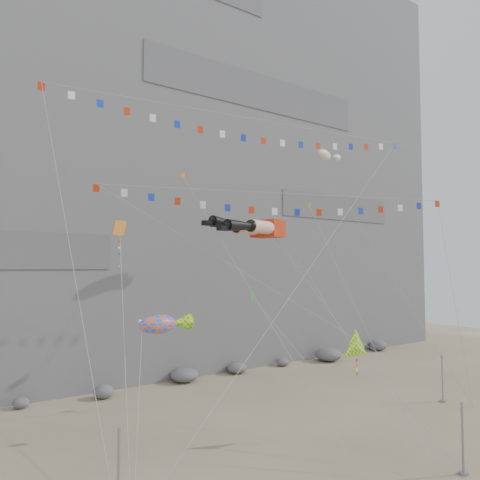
{
  "coord_description": "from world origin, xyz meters",
  "views": [
    {
      "loc": [
        -21.35,
        -21.93,
        10.74
      ],
      "look_at": [
        0.67,
        9.0,
        12.88
      ],
      "focal_mm": 35.0,
      "sensor_mm": 36.0,
      "label": 1
    }
  ],
  "objects": [
    {
      "name": "ground",
      "position": [
        0.0,
        0.0,
        0.0
      ],
      "size": [
        120.0,
        120.0,
        0.0
      ],
      "primitive_type": "plane",
      "color": "tan",
      "rests_on": "ground"
    },
    {
      "name": "cliff",
      "position": [
        0.0,
        32.0,
        25.0
      ],
      "size": [
        80.0,
        28.0,
        50.0
      ],
      "primitive_type": "cube",
      "color": "slate",
      "rests_on": "ground"
    },
    {
      "name": "talus_boulders",
      "position": [
        0.0,
        17.0,
        0.6
      ],
      "size": [
        60.0,
        3.0,
        1.2
      ],
      "primitive_type": null,
      "color": "slate",
      "rests_on": "ground"
    },
    {
      "name": "anchor_pole_center",
      "position": [
        2.43,
        -8.46,
        1.84
      ],
      "size": [
        0.12,
        0.12,
        3.68
      ],
      "primitive_type": "cylinder",
      "color": "gray",
      "rests_on": "ground"
    },
    {
      "name": "anchor_pole_right",
      "position": [
        13.66,
        -0.55,
        1.84
      ],
      "size": [
        0.12,
        0.12,
        3.69
      ],
      "primitive_type": "cylinder",
      "color": "gray",
      "rests_on": "ground"
    },
    {
      "name": "legs_kite",
      "position": [
        0.22,
        6.77,
        13.75
      ],
      "size": [
        8.06,
        17.31,
        20.98
      ],
      "rotation": [
        0.0,
        0.0,
        0.29
      ],
      "color": "#B4290B",
      "rests_on": "ground"
    },
    {
      "name": "flag_banner_upper",
      "position": [
        0.98,
        7.57,
        22.58
      ],
      "size": [
        31.39,
        13.71,
        29.64
      ],
      "color": "#B4290B",
      "rests_on": "ground"
    },
    {
      "name": "flag_banner_lower",
      "position": [
        2.85,
        5.78,
        16.48
      ],
      "size": [
        27.19,
        13.49,
        21.52
      ],
      "color": "#B4290B",
      "rests_on": "ground"
    },
    {
      "name": "harlequin_kite",
      "position": [
        -11.25,
        4.44,
        12.94
      ],
      "size": [
        3.93,
        10.51,
        16.37
      ],
      "color": "red",
      "rests_on": "ground"
    },
    {
      "name": "fish_windsock",
      "position": [
        -11.22,
        -0.74,
        7.88
      ],
      "size": [
        4.4,
        4.1,
        8.93
      ],
      "color": "#FF4C0D",
      "rests_on": "ground"
    },
    {
      "name": "delta_kite",
      "position": [
        2.13,
        -1.8,
        5.61
      ],
      "size": [
        2.31,
        7.1,
        8.78
      ],
      "color": "yellow",
      "rests_on": "ground"
    },
    {
      "name": "blimp_windsock",
      "position": [
        10.81,
        9.36,
        21.33
      ],
      "size": [
        5.58,
        13.28,
        24.7
      ],
      "color": "beige",
      "rests_on": "ground"
    },
    {
      "name": "small_kite_a",
      "position": [
        -4.15,
        9.27,
        17.18
      ],
      "size": [
        2.76,
        15.78,
        23.48
      ],
      "color": "orange",
      "rests_on": "ground"
    },
    {
      "name": "small_kite_b",
      "position": [
        5.11,
        6.17,
        10.79
      ],
      "size": [
        3.73,
        12.99,
        16.88
      ],
      "color": "purple",
      "rests_on": "ground"
    },
    {
      "name": "small_kite_c",
      "position": [
        -2.5,
        3.04,
        8.63
      ],
      "size": [
        2.41,
        11.12,
        13.66
      ],
      "color": "#16942C",
      "rests_on": "ground"
    },
    {
      "name": "small_kite_d",
      "position": [
        7.41,
        7.75,
        15.85
      ],
      "size": [
        4.75,
        13.99,
        21.24
      ],
      "color": "#FBF515",
      "rests_on": "ground"
    }
  ]
}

